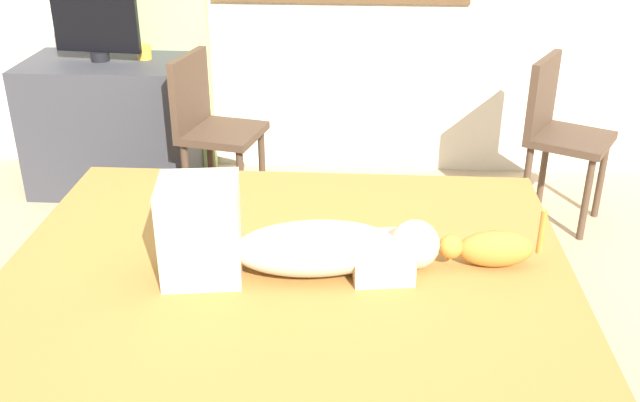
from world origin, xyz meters
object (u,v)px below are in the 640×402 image
object	(u,v)px
bed	(289,322)
chair_spare	(558,128)
desk	(113,125)
tv_monitor	(96,27)
cat	(490,248)
person_lying	(287,242)
cup	(144,52)
chair_by_desk	(209,123)

from	to	relation	value
bed	chair_spare	bearing A→B (deg)	48.45
desk	tv_monitor	size ratio (longest dim) A/B	1.87
cat	bed	bearing A→B (deg)	-177.16
bed	person_lying	size ratio (longest dim) A/B	2.14
cup	chair_spare	distance (m)	2.25
desk	person_lying	bearing A→B (deg)	-55.55
cat	cup	distance (m)	2.38
tv_monitor	chair_by_desk	distance (m)	0.84
bed	chair_spare	world-z (taller)	chair_spare
person_lying	desk	xyz separation A→B (m)	(-1.18, 1.72, -0.23)
cup	person_lying	bearing A→B (deg)	-61.27
bed	chair_by_desk	bearing A→B (deg)	112.01
cup	bed	bearing A→B (deg)	-60.71
tv_monitor	desk	bearing A→B (deg)	0.00
person_lying	bed	bearing A→B (deg)	93.71
bed	chair_by_desk	xyz separation A→B (m)	(-0.55, 1.35, 0.27)
cup	chair_by_desk	world-z (taller)	chair_by_desk
chair_by_desk	person_lying	bearing A→B (deg)	-68.54
cat	tv_monitor	world-z (taller)	tv_monitor
chair_by_desk	bed	bearing A→B (deg)	-67.99
person_lying	chair_by_desk	world-z (taller)	chair_by_desk
cup	chair_spare	bearing A→B (deg)	-8.48
chair_by_desk	chair_spare	world-z (taller)	same
tv_monitor	chair_spare	size ratio (longest dim) A/B	0.56
tv_monitor	cat	bearing A→B (deg)	-40.85
desk	tv_monitor	world-z (taller)	tv_monitor
bed	desk	distance (m)	2.05
cat	desk	world-z (taller)	desk
tv_monitor	cup	bearing A→B (deg)	12.35
desk	tv_monitor	bearing A→B (deg)	180.00
chair_spare	bed	bearing A→B (deg)	-131.55
cat	chair_spare	xyz separation A→B (m)	(0.54, 1.36, -0.04)
person_lying	chair_by_desk	bearing A→B (deg)	111.46
cup	chair_spare	size ratio (longest dim) A/B	0.09
chair_spare	cat	bearing A→B (deg)	-111.69
cat	chair_by_desk	bearing A→B (deg)	133.31
tv_monitor	chair_spare	distance (m)	2.49
person_lying	tv_monitor	distance (m)	2.12
tv_monitor	chair_by_desk	world-z (taller)	tv_monitor
desk	chair_spare	distance (m)	2.44
chair_spare	cup	bearing A→B (deg)	171.52
tv_monitor	bed	bearing A→B (deg)	-54.36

